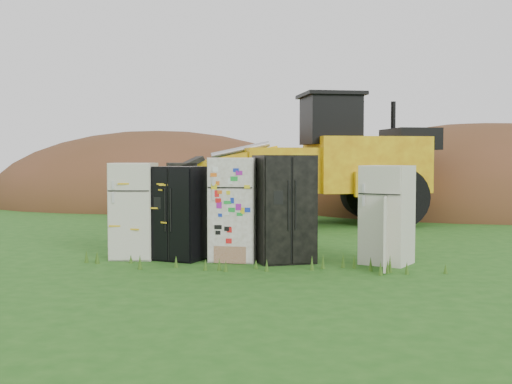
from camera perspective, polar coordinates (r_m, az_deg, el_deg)
ground at (r=11.91m, az=0.36°, el=-6.15°), size 120.00×120.00×0.00m
fridge_leftmost at (r=12.37m, az=-10.81°, el=-1.64°), size 0.87×0.84×1.81m
fridge_black_side at (r=12.08m, az=-6.84°, el=-1.88°), size 1.08×0.95×1.75m
fridge_sticker at (r=11.91m, az=-1.90°, el=-1.53°), size 0.89×0.83×1.91m
fridge_dark_mid at (r=11.71m, az=2.52°, el=-1.50°), size 1.24×1.14×1.95m
fridge_open_door at (r=11.74m, az=11.56°, el=-1.99°), size 1.04×1.01×1.77m
wheel_loader at (r=18.51m, az=3.79°, el=2.97°), size 8.38×5.30×3.77m
dirt_mound_right at (r=24.92m, az=19.54°, el=-1.53°), size 14.64×10.74×6.37m
dirt_mound_left at (r=27.38m, az=-8.74°, el=-1.00°), size 14.57×10.93×6.12m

